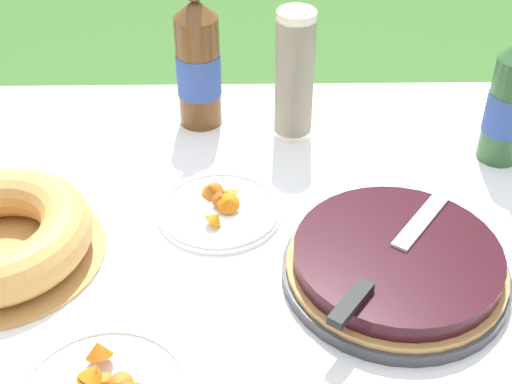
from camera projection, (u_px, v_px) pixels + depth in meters
garden_table at (229, 302)px, 1.12m from camera, size 1.40×1.16×0.70m
tablecloth at (228, 278)px, 1.09m from camera, size 1.41×1.17×0.10m
berry_tart at (396, 265)px, 1.05m from camera, size 0.34×0.34×0.06m
serving_knife at (390, 258)px, 1.01m from camera, size 0.24×0.32×0.01m
cup_stack at (294, 76)px, 1.31m from camera, size 0.07×0.07×0.25m
cider_bottle_green at (510, 101)px, 1.25m from camera, size 0.08×0.08×0.32m
cider_bottle_amber at (198, 64)px, 1.35m from camera, size 0.09×0.09×0.34m
snack_plate_left at (220, 208)px, 1.18m from camera, size 0.21×0.21×0.05m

